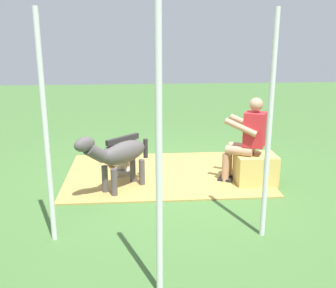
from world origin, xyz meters
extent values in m
plane|color=#426B33|center=(0.00, 0.00, 0.00)|extent=(24.00, 24.00, 0.00)
cube|color=#AD8C47|center=(0.05, -0.27, 0.01)|extent=(3.22, 2.22, 0.02)
cube|color=tan|center=(-1.30, 0.25, 0.24)|extent=(0.61, 0.46, 0.47)
cylinder|color=tan|center=(-1.03, 0.25, 0.54)|extent=(0.42, 0.31, 0.14)
cylinder|color=tan|center=(-0.85, 0.16, 0.24)|extent=(0.11, 0.11, 0.47)
cube|color=black|center=(-0.85, 0.16, 0.03)|extent=(0.24, 0.19, 0.06)
cylinder|color=tan|center=(-1.12, 0.07, 0.54)|extent=(0.42, 0.31, 0.14)
cylinder|color=tan|center=(-0.94, -0.02, 0.24)|extent=(0.11, 0.11, 0.47)
cube|color=black|center=(-0.94, -0.02, 0.03)|extent=(0.24, 0.19, 0.06)
cube|color=red|center=(-1.25, 0.25, 0.87)|extent=(0.39, 0.39, 0.52)
cylinder|color=tan|center=(-1.02, 0.31, 0.92)|extent=(0.49, 0.31, 0.26)
cylinder|color=tan|center=(-1.16, 0.03, 0.92)|extent=(0.49, 0.31, 0.26)
sphere|color=tan|center=(-1.25, 0.25, 1.25)|extent=(0.20, 0.20, 0.20)
ellipsoid|color=#4C4747|center=(0.72, 0.33, 0.59)|extent=(0.82, 0.82, 0.34)
cylinder|color=#4C4747|center=(0.85, 0.59, 0.21)|extent=(0.09, 0.09, 0.42)
cylinder|color=#4C4747|center=(0.99, 0.45, 0.21)|extent=(0.09, 0.09, 0.42)
cylinder|color=#4C4747|center=(0.45, 0.20, 0.21)|extent=(0.09, 0.09, 0.42)
cylinder|color=#4C4747|center=(0.59, 0.06, 0.21)|extent=(0.09, 0.09, 0.42)
cylinder|color=#4C4747|center=(1.08, 0.68, 0.69)|extent=(0.39, 0.38, 0.33)
ellipsoid|color=#4C4747|center=(1.21, 0.80, 0.85)|extent=(0.34, 0.34, 0.20)
cube|color=#2A2727|center=(0.72, 0.33, 0.78)|extent=(0.47, 0.46, 0.08)
cylinder|color=#2A2727|center=(0.39, 0.00, 0.54)|extent=(0.07, 0.07, 0.30)
ellipsoid|color=gray|center=(0.84, -0.81, 0.18)|extent=(0.52, 0.93, 0.36)
cube|color=gray|center=(0.76, -0.28, 0.05)|extent=(0.28, 0.31, 0.10)
cylinder|color=gray|center=(0.76, -0.26, 0.24)|extent=(0.22, 0.31, 0.30)
ellipsoid|color=gray|center=(0.74, -0.08, 0.32)|extent=(0.20, 0.32, 0.20)
cube|color=#B5A999|center=(0.83, -0.73, 0.38)|extent=(0.14, 0.45, 0.08)
cylinder|color=silver|center=(-0.91, 1.86, 1.27)|extent=(0.06, 0.06, 2.53)
cylinder|color=silver|center=(1.48, 1.77, 1.27)|extent=(0.06, 0.06, 2.53)
cylinder|color=silver|center=(0.34, 2.82, 1.27)|extent=(0.06, 0.06, 2.53)
camera|label=1|loc=(0.51, 5.99, 2.30)|focal=43.04mm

